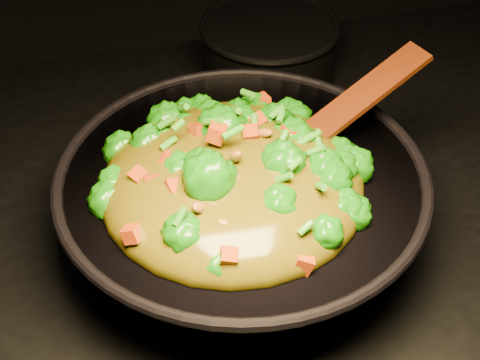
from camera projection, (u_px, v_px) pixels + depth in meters
name	position (u px, v px, depth m)	size (l,w,h in m)	color
wok	(242.00, 213.00, 0.94)	(0.45, 0.45, 0.13)	black
stir_fry	(232.00, 155.00, 0.84)	(0.32, 0.32, 0.11)	#1B7608
spatula	(338.00, 115.00, 0.91)	(0.27, 0.04, 0.01)	#381908
back_pot	(269.00, 56.00, 1.21)	(0.22, 0.22, 0.12)	black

